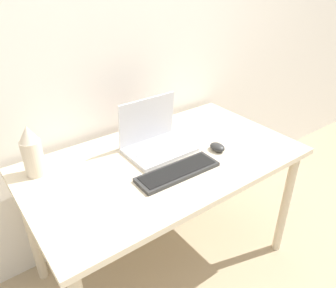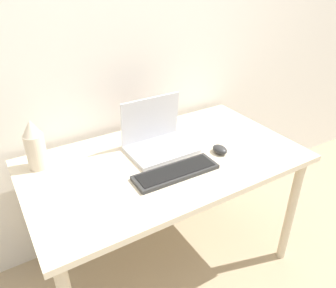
% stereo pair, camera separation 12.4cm
% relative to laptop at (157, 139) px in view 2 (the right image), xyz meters
% --- Properties ---
extents(wall_back, '(6.00, 0.05, 2.50)m').
position_rel_laptop_xyz_m(wall_back, '(-0.02, 0.35, 0.47)').
color(wall_back, white).
rests_on(wall_back, ground_plane).
extents(desk, '(1.35, 0.77, 0.73)m').
position_rel_laptop_xyz_m(desk, '(-0.02, -0.11, -0.14)').
color(desk, beige).
rests_on(desk, ground_plane).
extents(laptop, '(0.33, 0.25, 0.26)m').
position_rel_laptop_xyz_m(laptop, '(0.00, 0.00, 0.00)').
color(laptop, silver).
rests_on(laptop, desk).
extents(keyboard, '(0.40, 0.14, 0.02)m').
position_rel_laptop_xyz_m(keyboard, '(-0.04, -0.25, -0.05)').
color(keyboard, '#2D2D2D').
rests_on(keyboard, desk).
extents(mouse, '(0.06, 0.09, 0.04)m').
position_rel_laptop_xyz_m(mouse, '(0.25, -0.20, -0.04)').
color(mouse, '#2D2D2D').
rests_on(mouse, desk).
extents(vase, '(0.09, 0.09, 0.24)m').
position_rel_laptop_xyz_m(vase, '(-0.56, 0.14, 0.06)').
color(vase, beige).
rests_on(vase, desk).
extents(mp3_player, '(0.04, 0.05, 0.01)m').
position_rel_laptop_xyz_m(mp3_player, '(-0.10, -0.12, -0.05)').
color(mp3_player, '#1E7FB7').
rests_on(mp3_player, desk).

